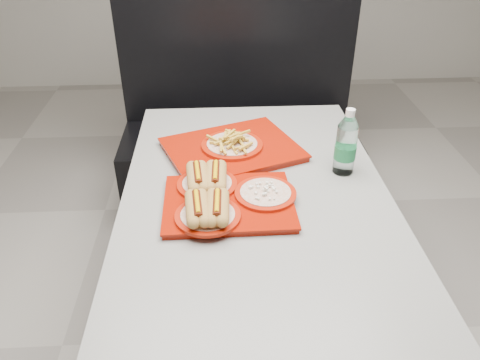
{
  "coord_description": "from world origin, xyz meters",
  "views": [
    {
      "loc": [
        -0.13,
        -1.31,
        1.64
      ],
      "look_at": [
        -0.06,
        -0.05,
        0.83
      ],
      "focal_mm": 35.0,
      "sensor_mm": 36.0,
      "label": 1
    }
  ],
  "objects": [
    {
      "name": "diner_table",
      "position": [
        0.0,
        0.0,
        0.58
      ],
      "size": [
        0.92,
        1.42,
        0.75
      ],
      "color": "black",
      "rests_on": "ground"
    },
    {
      "name": "tray_near",
      "position": [
        -0.11,
        -0.08,
        0.78
      ],
      "size": [
        0.43,
        0.38,
        0.09
      ],
      "rotation": [
        0.0,
        0.0,
        0.02
      ],
      "color": "#861103",
      "rests_on": "diner_table"
    },
    {
      "name": "water_bottle",
      "position": [
        0.32,
        0.11,
        0.86
      ],
      "size": [
        0.08,
        0.08,
        0.24
      ],
      "rotation": [
        0.0,
        0.0,
        -0.35
      ],
      "color": "silver",
      "rests_on": "diner_table"
    },
    {
      "name": "booth_bench",
      "position": [
        0.0,
        1.09,
        0.4
      ],
      "size": [
        1.3,
        0.57,
        1.35
      ],
      "color": "black",
      "rests_on": "ground"
    },
    {
      "name": "ground",
      "position": [
        0.0,
        0.0,
        0.0
      ],
      "size": [
        6.0,
        6.0,
        0.0
      ],
      "primitive_type": "plane",
      "color": "gray",
      "rests_on": "ground"
    },
    {
      "name": "tray_far",
      "position": [
        -0.07,
        0.27,
        0.78
      ],
      "size": [
        0.59,
        0.53,
        0.1
      ],
      "rotation": [
        0.0,
        0.0,
        0.37
      ],
      "color": "#861103",
      "rests_on": "diner_table"
    }
  ]
}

